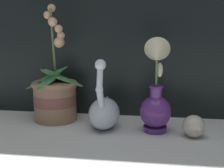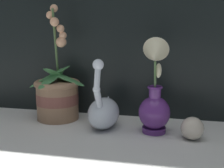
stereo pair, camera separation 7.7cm
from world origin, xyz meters
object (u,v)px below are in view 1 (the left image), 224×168
(swan_figurine, at_px, (104,111))
(glass_sphere, at_px, (194,126))
(blue_vase, at_px, (156,97))
(orchid_potted_plant, at_px, (55,95))

(swan_figurine, xyz_separation_m, glass_sphere, (0.28, -0.04, -0.02))
(glass_sphere, bearing_deg, blue_vase, 167.14)
(orchid_potted_plant, height_order, swan_figurine, orchid_potted_plant)
(glass_sphere, bearing_deg, orchid_potted_plant, 167.15)
(orchid_potted_plant, bearing_deg, glass_sphere, -12.85)
(swan_figurine, relative_size, blue_vase, 0.79)
(swan_figurine, height_order, blue_vase, blue_vase)
(orchid_potted_plant, xyz_separation_m, swan_figurine, (0.18, -0.06, -0.03))
(blue_vase, height_order, glass_sphere, blue_vase)
(glass_sphere, bearing_deg, swan_figurine, 170.89)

